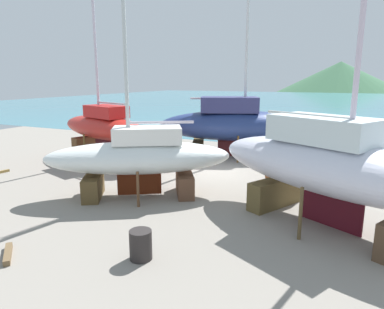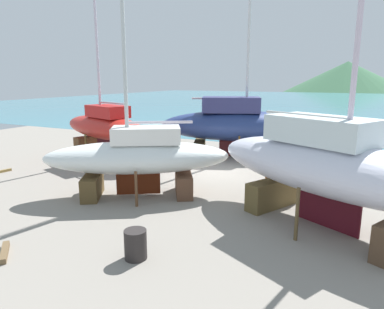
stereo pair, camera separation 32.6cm
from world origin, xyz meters
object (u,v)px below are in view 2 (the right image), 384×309
Objects in this scene: sailboat_large_starboard at (138,156)px; barrel_rust_far at (275,176)px; barrel_ochre at (136,244)px; sailboat_small_center at (238,124)px; sailboat_far_slipway at (105,128)px; sailboat_mid_port at (330,166)px; worker at (176,133)px.

sailboat_large_starboard reaches higher than barrel_rust_far.
sailboat_large_starboard is 5.85m from barrel_ochre.
sailboat_small_center is 6.41m from barrel_rust_far.
barrel_ochre is (-1.86, -9.67, 0.16)m from barrel_rust_far.
sailboat_small_center reaches higher than sailboat_far_slipway.
sailboat_far_slipway is at bearing -178.76° from barrel_rust_far.
sailboat_mid_port reaches higher than barrel_ochre.
sailboat_small_center reaches higher than barrel_rust_far.
sailboat_mid_port reaches higher than sailboat_large_starboard.
sailboat_mid_port is at bearing -76.86° from sailboat_small_center.
sailboat_large_starboard is 7.17m from barrel_rust_far.
sailboat_small_center reaches higher than sailboat_mid_port.
worker is at bearing -79.35° from sailboat_far_slipway.
sailboat_small_center is 1.05× the size of sailboat_mid_port.
sailboat_small_center is 14.74m from barrel_ochre.
barrel_rust_far is at bearing 79.09° from barrel_ochre.
sailboat_far_slipway is at bearing 133.22° from barrel_ochre.
sailboat_large_starboard reaches higher than barrel_ochre.
barrel_ochre is at bearing -107.06° from sailboat_mid_port.
sailboat_far_slipway is (-6.99, -5.08, -0.05)m from sailboat_small_center.
sailboat_mid_port is 20.29× the size of barrel_ochre.
worker is 12.19m from barrel_rust_far.
barrel_rust_far is 1.04× the size of barrel_ochre.
sailboat_small_center is at bearing -125.94° from sailboat_far_slipway.
sailboat_large_starboard is at bearing -151.84° from sailboat_mid_port.
sailboat_far_slipway is 13.49× the size of barrel_rust_far.
sailboat_mid_port reaches higher than worker.
barrel_rust_far is at bearing -87.74° from worker.
barrel_ochre is at bearing 92.30° from sailboat_large_starboard.
barrel_rust_far is (5.00, 4.92, -1.52)m from sailboat_large_starboard.
barrel_ochre is (3.13, -4.75, -1.36)m from sailboat_large_starboard.
barrel_rust_far is (3.74, -4.85, -1.91)m from sailboat_small_center.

